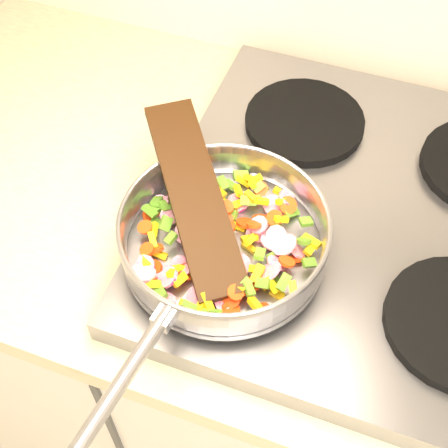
% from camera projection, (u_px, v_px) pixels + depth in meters
% --- Properties ---
extents(cooktop, '(0.60, 0.60, 0.04)m').
position_uv_depth(cooktop, '(369.00, 222.00, 0.91)').
color(cooktop, '#939399').
rests_on(cooktop, counter_top).
extents(grate_fl, '(0.19, 0.19, 0.02)m').
position_uv_depth(grate_fl, '(248.00, 258.00, 0.83)').
color(grate_fl, black).
rests_on(grate_fl, cooktop).
extents(grate_bl, '(0.19, 0.19, 0.02)m').
position_uv_depth(grate_bl, '(305.00, 121.00, 0.99)').
color(grate_bl, black).
rests_on(grate_bl, cooktop).
extents(saute_pan, '(0.32, 0.48, 0.06)m').
position_uv_depth(saute_pan, '(223.00, 235.00, 0.81)').
color(saute_pan, '#9E9EA5').
rests_on(saute_pan, grate_fl).
extents(vegetable_heap, '(0.25, 0.26, 0.05)m').
position_uv_depth(vegetable_heap, '(221.00, 243.00, 0.82)').
color(vegetable_heap, '#579226').
rests_on(vegetable_heap, saute_pan).
extents(wooden_spatula, '(0.23, 0.28, 0.07)m').
position_uv_depth(wooden_spatula, '(195.00, 195.00, 0.82)').
color(wooden_spatula, black).
rests_on(wooden_spatula, saute_pan).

